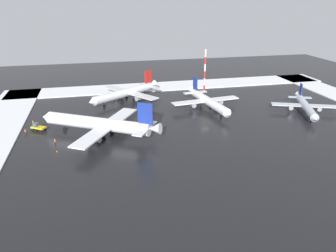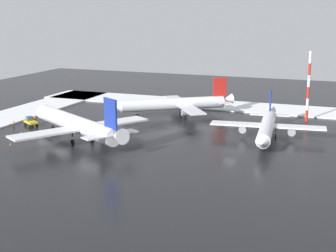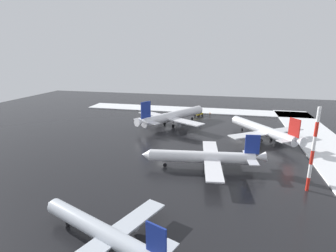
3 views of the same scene
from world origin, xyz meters
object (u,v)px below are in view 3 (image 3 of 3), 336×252
at_px(ground_crew_near_tug, 172,116).
at_px(pushback_tug, 199,113).
at_px(airplane_distant_tail, 263,130).
at_px(ground_crew_by_nose_gear, 210,114).
at_px(airplane_parked_starboard, 204,157).
at_px(traffic_cone_mid_line, 160,117).
at_px(airplane_parked_portside, 173,116).
at_px(antenna_mast, 313,150).
at_px(ground_crew_beside_wing, 195,112).
at_px(traffic_cone_near_nose, 181,123).
at_px(airplane_foreground_jet, 102,232).

bearing_deg(ground_crew_near_tug, pushback_tug, 82.93).
height_order(airplane_distant_tail, ground_crew_by_nose_gear, airplane_distant_tail).
bearing_deg(pushback_tug, airplane_parked_starboard, -139.38).
relative_size(airplane_distant_tail, traffic_cone_mid_line, 55.62).
height_order(airplane_parked_portside, antenna_mast, antenna_mast).
bearing_deg(antenna_mast, ground_crew_by_nose_gear, 21.21).
relative_size(airplane_distant_tail, ground_crew_by_nose_gear, 17.89).
distance_m(ground_crew_beside_wing, traffic_cone_near_nose, 20.00).
xyz_separation_m(airplane_foreground_jet, pushback_tug, (93.12, -4.18, -1.53)).
bearing_deg(ground_crew_near_tug, traffic_cone_near_nose, -2.31).
relative_size(airplane_foreground_jet, ground_crew_by_nose_gear, 16.04).
height_order(pushback_tug, antenna_mast, antenna_mast).
distance_m(ground_crew_by_nose_gear, antenna_mast, 74.14).
bearing_deg(pushback_tug, airplane_distant_tail, -107.16).
bearing_deg(traffic_cone_mid_line, antenna_mast, -140.23).
distance_m(antenna_mast, traffic_cone_mid_line, 77.67).
distance_m(airplane_parked_portside, pushback_tug, 21.46).
bearing_deg(ground_crew_by_nose_gear, ground_crew_beside_wing, 99.88).
bearing_deg(airplane_distant_tail, airplane_parked_starboard, 113.35).
relative_size(ground_crew_near_tug, antenna_mast, 0.09).
bearing_deg(airplane_foreground_jet, traffic_cone_near_nose, -66.88).
bearing_deg(airplane_foreground_jet, airplane_parked_portside, -64.58).
bearing_deg(pushback_tug, traffic_cone_mid_line, 144.92).
distance_m(pushback_tug, traffic_cone_near_nose, 17.42).
bearing_deg(airplane_parked_portside, ground_crew_beside_wing, 15.52).
xyz_separation_m(airplane_parked_starboard, antenna_mast, (-6.46, -23.48, 6.27)).
xyz_separation_m(airplane_parked_portside, airplane_foreground_jet, (-73.77, -4.71, -1.17)).
distance_m(airplane_parked_portside, airplane_distant_tail, 36.71).
relative_size(ground_crew_beside_wing, ground_crew_by_nose_gear, 1.00).
height_order(ground_crew_beside_wing, traffic_cone_near_nose, ground_crew_beside_wing).
height_order(pushback_tug, ground_crew_beside_wing, pushback_tug).
bearing_deg(airplane_parked_portside, traffic_cone_near_nose, -12.69).
xyz_separation_m(ground_crew_by_nose_gear, ground_crew_near_tug, (-8.47, 17.37, 0.00)).
bearing_deg(ground_crew_by_nose_gear, airplane_parked_starboard, -158.73).
relative_size(airplane_distant_tail, antenna_mast, 1.61).
bearing_deg(airplane_distant_tail, traffic_cone_mid_line, 26.04).
xyz_separation_m(airplane_foreground_jet, traffic_cone_mid_line, (85.96, 13.39, -2.54)).
relative_size(ground_crew_near_tug, traffic_cone_near_nose, 3.11).
height_order(airplane_parked_portside, traffic_cone_mid_line, airplane_parked_portside).
bearing_deg(airplane_parked_portside, antenna_mast, -108.12).
xyz_separation_m(airplane_parked_portside, ground_crew_beside_wing, (22.72, -6.32, -3.01)).
xyz_separation_m(airplane_foreground_jet, ground_crew_near_tug, (86.87, 8.06, -1.84)).
bearing_deg(ground_crew_by_nose_gear, pushback_tug, 131.73).
xyz_separation_m(ground_crew_by_nose_gear, antenna_mast, (-68.66, -26.64, 8.50)).
bearing_deg(ground_crew_by_nose_gear, airplane_distant_tail, -129.42).
distance_m(airplane_foreground_jet, airplane_distant_tail, 69.19).
bearing_deg(traffic_cone_near_nose, airplane_foreground_jet, -178.65).
relative_size(airplane_parked_starboard, airplane_distant_tail, 1.07).
relative_size(pushback_tug, traffic_cone_near_nose, 9.20).
relative_size(pushback_tug, ground_crew_by_nose_gear, 2.96).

